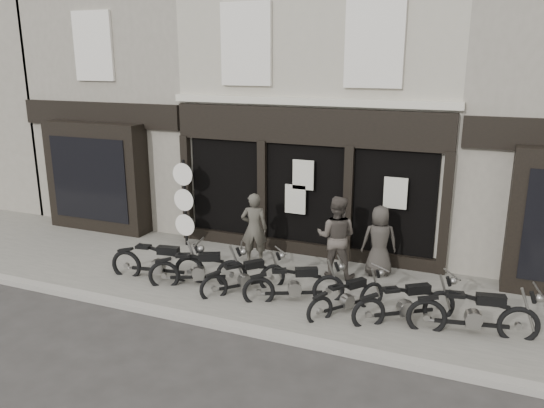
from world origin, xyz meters
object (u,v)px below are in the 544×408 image
at_px(motorcycle_3, 295,288).
at_px(man_centre, 336,237).
at_px(motorcycle_0, 159,265).
at_px(motorcycle_1, 199,272).
at_px(man_left, 254,228).
at_px(advert_sign_post, 185,207).
at_px(motorcycle_6, 474,318).
at_px(motorcycle_2, 245,280).
at_px(man_right, 379,241).
at_px(motorcycle_5, 406,307).
at_px(motorcycle_4, 347,300).

height_order(motorcycle_3, man_centre, man_centre).
xyz_separation_m(motorcycle_0, motorcycle_1, (1.04, 0.04, -0.02)).
distance_m(motorcycle_0, motorcycle_1, 1.04).
distance_m(man_left, advert_sign_post, 2.32).
xyz_separation_m(man_left, advert_sign_post, (-2.26, 0.47, 0.19)).
bearing_deg(motorcycle_0, motorcycle_6, -8.95).
distance_m(motorcycle_2, man_left, 1.83).
relative_size(man_right, advert_sign_post, 0.67).
bearing_deg(motorcycle_3, motorcycle_1, 155.54).
height_order(motorcycle_3, advert_sign_post, advert_sign_post).
bearing_deg(motorcycle_6, motorcycle_3, 168.14).
bearing_deg(motorcycle_2, motorcycle_5, -47.83).
height_order(motorcycle_3, motorcycle_6, motorcycle_6).
distance_m(motorcycle_0, motorcycle_6, 6.84).
height_order(motorcycle_2, motorcycle_3, motorcycle_3).
distance_m(motorcycle_6, advert_sign_post, 7.83).
xyz_separation_m(motorcycle_0, motorcycle_5, (5.60, 0.06, -0.03)).
height_order(motorcycle_4, motorcycle_6, motorcycle_6).
bearing_deg(motorcycle_2, motorcycle_4, -49.33).
bearing_deg(man_left, motorcycle_5, 139.76).
height_order(motorcycle_0, motorcycle_2, motorcycle_0).
bearing_deg(man_right, man_left, -12.24).
distance_m(motorcycle_4, motorcycle_5, 1.14).
xyz_separation_m(motorcycle_2, motorcycle_4, (2.33, -0.10, -0.02)).
relative_size(man_centre, advert_sign_post, 0.78).
relative_size(motorcycle_4, advert_sign_post, 0.66).
xyz_separation_m(motorcycle_0, motorcycle_3, (3.32, 0.08, -0.03)).
xyz_separation_m(motorcycle_2, man_left, (-0.51, 1.64, 0.63)).
distance_m(motorcycle_3, man_right, 2.52).
xyz_separation_m(motorcycle_5, man_right, (-0.96, 2.10, 0.55)).
relative_size(motorcycle_3, advert_sign_post, 0.81).
bearing_deg(motorcycle_5, motorcycle_2, 144.48).
xyz_separation_m(motorcycle_4, motorcycle_5, (1.14, 0.04, 0.04)).
distance_m(man_right, advert_sign_post, 5.28).
relative_size(motorcycle_0, man_centre, 1.20).
xyz_separation_m(motorcycle_2, motorcycle_6, (4.70, -0.10, 0.07)).
distance_m(motorcycle_4, motorcycle_6, 2.38).
relative_size(motorcycle_1, motorcycle_2, 1.28).
height_order(man_left, man_right, man_left).
distance_m(motorcycle_3, motorcycle_5, 2.28).
distance_m(motorcycle_0, man_centre, 4.16).
distance_m(motorcycle_2, advert_sign_post, 3.58).
distance_m(motorcycle_6, man_left, 5.52).
distance_m(man_centre, man_right, 1.03).
xyz_separation_m(man_centre, advert_sign_post, (-4.37, 0.52, 0.12)).
bearing_deg(advert_sign_post, motorcycle_5, -17.63).
xyz_separation_m(motorcycle_3, motorcycle_5, (2.28, -0.02, 0.00)).
bearing_deg(motorcycle_5, man_centre, 104.09).
relative_size(motorcycle_0, motorcycle_1, 1.12).
relative_size(motorcycle_2, man_left, 0.90).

